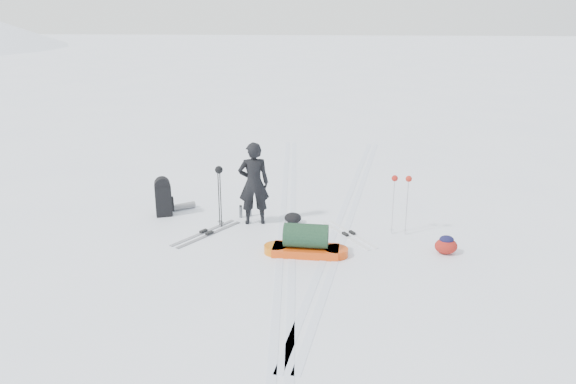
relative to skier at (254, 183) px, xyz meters
name	(u,v)px	position (x,y,z in m)	size (l,w,h in m)	color
ground	(287,235)	(0.81, -0.69, -0.96)	(200.00, 200.00, 0.00)	white
ski_tracks	(316,222)	(1.43, 0.18, -0.95)	(3.38, 17.97, 0.01)	silver
skier	(254,183)	(0.00, 0.00, 0.00)	(0.70, 0.46, 1.92)	black
pulk_sled	(306,243)	(1.28, -1.65, -0.71)	(1.72, 0.61, 0.65)	#D1410C
expedition_rucksack	(166,197)	(-2.18, 0.36, -0.52)	(0.85, 0.90, 0.95)	black
ski_poles_black	(219,177)	(-0.73, -0.27, 0.21)	(0.18, 0.18, 1.43)	black
ski_poles_silver	(401,185)	(3.25, -0.40, 0.17)	(0.43, 0.15, 1.34)	silver
touring_skis_grey	(206,233)	(-0.96, -0.75, -0.94)	(1.26, 1.75, 0.07)	gray
touring_skis_white	(349,234)	(2.16, -0.55, -0.94)	(1.20, 1.66, 0.07)	silver
rope_coil	(321,252)	(1.59, -1.59, -0.93)	(0.57, 0.57, 0.06)	#5EC1E4
small_daypack	(446,245)	(4.10, -1.37, -0.77)	(0.57, 0.53, 0.39)	maroon
thermos_pair	(245,211)	(-0.28, 0.39, -0.82)	(0.30, 0.20, 0.30)	slate
stuff_sack	(293,218)	(0.89, 0.08, -0.84)	(0.47, 0.41, 0.25)	black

